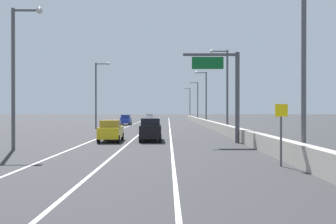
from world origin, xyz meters
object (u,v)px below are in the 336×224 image
Objects in this scene: car_blue_0 at (127,120)px; lamp_post_right_fourth at (198,99)px; lamp_post_left_mid at (99,91)px; lamp_post_left_near at (19,68)px; lamp_post_right_near at (300,52)px; car_yellow_2 at (112,131)px; overhead_sign_gantry at (230,86)px; car_black_1 at (152,130)px; lamp_post_right_fifth at (191,101)px; lamp_post_right_third at (206,94)px; car_white_3 at (151,117)px; lamp_post_right_second at (226,85)px; speed_advisory_sign at (283,130)px.

lamp_post_right_fourth is at bearing 53.04° from car_blue_0.
lamp_post_left_near is at bearing -89.93° from lamp_post_left_mid.
lamp_post_right_near is 17.25m from car_yellow_2.
overhead_sign_gantry is at bearing -7.34° from car_yellow_2.
car_black_1 is (8.79, -19.19, -4.61)m from lamp_post_left_mid.
lamp_post_left_mid is (-16.90, -54.21, 0.00)m from lamp_post_right_fifth.
car_yellow_2 is at bearing 172.66° from overhead_sign_gantry.
car_white_3 is at bearing 116.08° from lamp_post_right_third.
car_white_3 is at bearing 99.57° from lamp_post_right_near.
lamp_post_right_near reaches higher than car_white_3.
lamp_post_right_third is 15.32m from car_blue_0.
lamp_post_right_fifth is at bearing 78.10° from lamp_post_left_near.
lamp_post_right_second is (1.58, 10.75, 0.88)m from overhead_sign_gantry.
car_blue_0 is 0.97× the size of car_black_1.
lamp_post_left_mid is at bearing -107.31° from lamp_post_right_fifth.
lamp_post_right_fifth is (-0.07, 43.01, 0.00)m from lamp_post_right_third.
speed_advisory_sign reaches higher than car_black_1.
speed_advisory_sign reaches higher than car_blue_0.
lamp_post_right_fifth is at bearing 90.01° from lamp_post_right_second.
lamp_post_right_second is at bearing -58.10° from car_blue_0.
car_white_3 is at bearing 172.61° from lamp_post_right_fourth.
speed_advisory_sign is 43.81m from lamp_post_right_third.
lamp_post_right_fourth is at bearing 88.58° from speed_advisory_sign.
lamp_post_right_fifth reaches higher than car_black_1.
speed_advisory_sign is at bearing -90.75° from lamp_post_right_fifth.
lamp_post_right_second is 1.00× the size of lamp_post_left_near.
car_blue_0 is at bearing 107.81° from lamp_post_right_near.
lamp_post_right_fifth is at bearing 88.80° from overhead_sign_gantry.
lamp_post_right_second is 1.00× the size of lamp_post_right_fourth.
car_yellow_2 is at bearing -170.32° from car_black_1.
car_yellow_2 is at bearing -74.77° from lamp_post_left_mid.
lamp_post_left_near is at bearing -131.58° from car_yellow_2.
speed_advisory_sign is at bearing -91.58° from lamp_post_right_third.
car_black_1 is (-8.18, -30.40, -4.61)m from lamp_post_right_third.
lamp_post_right_third is 1.00× the size of lamp_post_right_fourth.
lamp_post_right_near is 21.50m from lamp_post_right_second.
lamp_post_right_fourth reaches higher than car_black_1.
lamp_post_right_fourth and lamp_post_left_mid have the same top height.
lamp_post_right_near is 1.00× the size of lamp_post_right_third.
car_white_3 reaches higher than car_blue_0.
lamp_post_left_near is 39.05m from car_blue_0.
lamp_post_right_near is at bearing -82.01° from overhead_sign_gantry.
speed_advisory_sign is at bearing -62.18° from car_black_1.
car_white_3 is (-11.20, -19.99, -4.66)m from lamp_post_right_fifth.
lamp_post_left_mid is (-17.38, -32.71, 0.00)m from lamp_post_right_fourth.
car_blue_0 is 1.06× the size of car_yellow_2.
lamp_post_right_second is 22.91m from lamp_post_left_near.
speed_advisory_sign is at bearing -50.61° from car_yellow_2.
car_yellow_2 is at bearing -90.33° from car_white_3.
lamp_post_right_near is 2.24× the size of car_blue_0.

